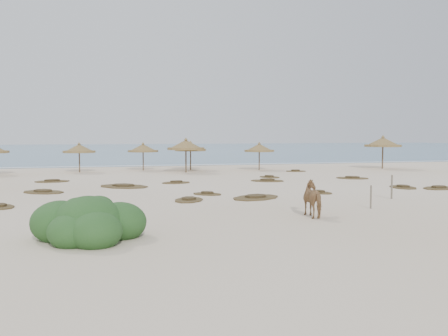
# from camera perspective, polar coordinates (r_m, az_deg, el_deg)

# --- Properties ---
(ground) EXTENTS (160.00, 160.00, 0.00)m
(ground) POSITION_cam_1_polar(r_m,az_deg,el_deg) (24.30, 1.97, -3.54)
(ground) COLOR beige
(ground) RESTS_ON ground
(ocean) EXTENTS (200.00, 100.00, 0.01)m
(ocean) POSITION_cam_1_polar(r_m,az_deg,el_deg) (98.42, -10.18, 2.08)
(ocean) COLOR #2C6085
(ocean) RESTS_ON ground
(foam_line) EXTENTS (70.00, 0.60, 0.01)m
(foam_line) POSITION_cam_1_polar(r_m,az_deg,el_deg) (49.70, -6.33, 0.30)
(foam_line) COLOR silver
(foam_line) RESTS_ON ground
(palapa_1) EXTENTS (2.68, 2.68, 2.47)m
(palapa_1) POSITION_cam_1_polar(r_m,az_deg,el_deg) (42.26, -16.22, 2.11)
(palapa_1) COLOR brown
(palapa_1) RESTS_ON ground
(palapa_2) EXTENTS (3.31, 3.31, 2.42)m
(palapa_2) POSITION_cam_1_polar(r_m,az_deg,el_deg) (43.34, -9.24, 2.22)
(palapa_2) COLOR brown
(palapa_2) RESTS_ON ground
(palapa_3) EXTENTS (3.22, 3.22, 2.84)m
(palapa_3) POSITION_cam_1_polar(r_m,az_deg,el_deg) (40.55, -4.38, 2.59)
(palapa_3) COLOR brown
(palapa_3) RESTS_ON ground
(palapa_4) EXTENTS (3.30, 3.30, 2.55)m
(palapa_4) POSITION_cam_1_polar(r_m,az_deg,el_deg) (43.25, -3.85, 2.38)
(palapa_4) COLOR brown
(palapa_4) RESTS_ON ground
(palapa_5) EXTENTS (3.21, 3.21, 2.44)m
(palapa_5) POSITION_cam_1_polar(r_m,az_deg,el_deg) (43.18, 4.05, 2.28)
(palapa_5) COLOR brown
(palapa_5) RESTS_ON ground
(palapa_6) EXTENTS (4.08, 4.08, 3.03)m
(palapa_6) POSITION_cam_1_polar(r_m,az_deg,el_deg) (46.93, 17.70, 2.79)
(palapa_6) COLOR brown
(palapa_6) RESTS_ON ground
(horse) EXTENTS (0.76, 1.64, 1.38)m
(horse) POSITION_cam_1_polar(r_m,az_deg,el_deg) (19.34, 10.37, -3.48)
(horse) COLOR #9C6E47
(horse) RESTS_ON ground
(fence_post_near) EXTENTS (0.10, 0.10, 1.17)m
(fence_post_near) POSITION_cam_1_polar(r_m,az_deg,el_deg) (25.54, 18.62, -2.06)
(fence_post_near) COLOR #6D6352
(fence_post_near) RESTS_ON ground
(fence_post_far) EXTENTS (0.08, 0.08, 0.99)m
(fence_post_far) POSITION_cam_1_polar(r_m,az_deg,el_deg) (22.02, 16.44, -3.19)
(fence_post_far) COLOR #6D6352
(fence_post_far) RESTS_ON ground
(bush) EXTENTS (3.45, 3.04, 1.54)m
(bush) POSITION_cam_1_polar(r_m,az_deg,el_deg) (15.45, -15.19, -6.14)
(bush) COLOR #2F5725
(bush) RESTS_ON ground
(scrub_1) EXTENTS (2.90, 2.74, 0.16)m
(scrub_1) POSITION_cam_1_polar(r_m,az_deg,el_deg) (28.50, -19.96, -2.56)
(scrub_1) COLOR brown
(scrub_1) RESTS_ON ground
(scrub_2) EXTENTS (1.87, 1.83, 0.16)m
(scrub_2) POSITION_cam_1_polar(r_m,az_deg,el_deg) (25.96, -1.93, -2.94)
(scrub_2) COLOR brown
(scrub_2) RESTS_ON ground
(scrub_3) EXTENTS (2.61, 2.22, 0.16)m
(scrub_3) POSITION_cam_1_polar(r_m,az_deg,el_deg) (33.25, 4.97, -1.43)
(scrub_3) COLOR brown
(scrub_3) RESTS_ON ground
(scrub_4) EXTENTS (1.57, 2.21, 0.16)m
(scrub_4) POSITION_cam_1_polar(r_m,az_deg,el_deg) (30.95, 19.78, -2.05)
(scrub_4) COLOR brown
(scrub_4) RESTS_ON ground
(scrub_5) EXTENTS (2.70, 2.49, 0.16)m
(scrub_5) POSITION_cam_1_polar(r_m,az_deg,el_deg) (36.22, 14.46, -1.10)
(scrub_5) COLOR brown
(scrub_5) RESTS_ON ground
(scrub_6) EXTENTS (2.36, 1.66, 0.16)m
(scrub_6) POSITION_cam_1_polar(r_m,az_deg,el_deg) (34.57, -19.05, -1.43)
(scrub_6) COLOR brown
(scrub_6) RESTS_ON ground
(scrub_7) EXTENTS (1.75, 2.04, 0.16)m
(scrub_7) POSITION_cam_1_polar(r_m,az_deg,el_deg) (36.06, 5.21, -1.01)
(scrub_7) COLOR brown
(scrub_7) RESTS_ON ground
(scrub_9) EXTENTS (3.30, 3.02, 0.16)m
(scrub_9) POSITION_cam_1_polar(r_m,az_deg,el_deg) (24.56, 3.65, -3.35)
(scrub_9) COLOR brown
(scrub_9) RESTS_ON ground
(scrub_10) EXTENTS (1.86, 1.39, 0.16)m
(scrub_10) POSITION_cam_1_polar(r_m,az_deg,el_deg) (41.93, 8.19, -0.33)
(scrub_10) COLOR brown
(scrub_10) RESTS_ON ground
(scrub_11) EXTENTS (1.99, 2.37, 0.16)m
(scrub_11) POSITION_cam_1_polar(r_m,az_deg,el_deg) (23.69, -4.05, -3.62)
(scrub_11) COLOR brown
(scrub_11) RESTS_ON ground
(scrub_12) EXTENTS (1.56, 1.78, 0.16)m
(scrub_12) POSITION_cam_1_polar(r_m,az_deg,el_deg) (27.03, 10.84, -2.74)
(scrub_12) COLOR brown
(scrub_12) RESTS_ON ground
(scrub_13) EXTENTS (2.08, 1.58, 0.16)m
(scrub_13) POSITION_cam_1_polar(r_m,az_deg,el_deg) (32.00, -5.50, -1.64)
(scrub_13) COLOR brown
(scrub_13) RESTS_ON ground
(scrub_14) EXTENTS (3.81, 3.71, 0.16)m
(scrub_14) POSITION_cam_1_polar(r_m,az_deg,el_deg) (30.24, -11.41, -2.03)
(scrub_14) COLOR brown
(scrub_14) RESTS_ON ground
(scrub_15) EXTENTS (2.71, 2.34, 0.16)m
(scrub_15) POSITION_cam_1_polar(r_m,az_deg,el_deg) (31.30, 23.34, -2.08)
(scrub_15) COLOR brown
(scrub_15) RESTS_ON ground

